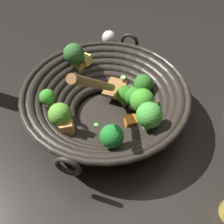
# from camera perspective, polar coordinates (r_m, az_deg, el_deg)

# --- Properties ---
(ground_plane) EXTENTS (4.00, 4.00, 0.00)m
(ground_plane) POSITION_cam_1_polar(r_m,az_deg,el_deg) (0.68, -1.33, -0.89)
(ground_plane) COLOR black
(wok) EXTENTS (0.40, 0.40, 0.25)m
(wok) POSITION_cam_1_polar(r_m,az_deg,el_deg) (0.63, -1.30, 2.83)
(wok) COLOR black
(wok) RESTS_ON ground
(garlic_bulb) EXTENTS (0.05, 0.05, 0.05)m
(garlic_bulb) POSITION_cam_1_polar(r_m,az_deg,el_deg) (0.91, -0.67, 16.00)
(garlic_bulb) COLOR silver
(garlic_bulb) RESTS_ON ground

